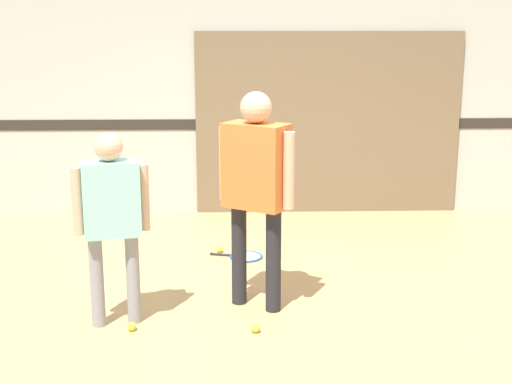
% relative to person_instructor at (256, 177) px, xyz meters
% --- Properties ---
extents(ground_plane, '(16.00, 16.00, 0.00)m').
position_rel_person_instructor_xyz_m(ground_plane, '(0.19, 0.11, -1.04)').
color(ground_plane, tan).
extents(wall_back, '(16.00, 0.07, 3.20)m').
position_rel_person_instructor_xyz_m(wall_back, '(0.19, 2.87, 0.55)').
color(wall_back, beige).
rests_on(wall_back, ground_plane).
extents(wall_panel, '(3.01, 0.05, 2.06)m').
position_rel_person_instructor_xyz_m(wall_panel, '(0.90, 2.81, -0.01)').
color(wall_panel, '#756047').
rests_on(wall_panel, ground_plane).
extents(person_instructor, '(0.56, 0.47, 1.69)m').
position_rel_person_instructor_xyz_m(person_instructor, '(0.00, 0.00, 0.00)').
color(person_instructor, '#232328').
rests_on(person_instructor, ground_plane).
extents(person_student_left, '(0.53, 0.31, 1.43)m').
position_rel_person_instructor_xyz_m(person_student_left, '(-1.04, -0.29, -0.16)').
color(person_student_left, gray).
rests_on(person_student_left, ground_plane).
extents(racket_spare_on_floor, '(0.54, 0.38, 0.03)m').
position_rel_person_instructor_xyz_m(racket_spare_on_floor, '(-0.08, 1.18, -1.03)').
color(racket_spare_on_floor, blue).
rests_on(racket_spare_on_floor, ground_plane).
extents(tennis_ball_near_instructor, '(0.07, 0.07, 0.07)m').
position_rel_person_instructor_xyz_m(tennis_ball_near_instructor, '(-0.02, -0.48, -1.01)').
color(tennis_ball_near_instructor, '#CCE038').
rests_on(tennis_ball_near_instructor, ground_plane).
extents(tennis_ball_by_spare_racket, '(0.07, 0.07, 0.07)m').
position_rel_person_instructor_xyz_m(tennis_ball_by_spare_racket, '(-0.31, 1.33, -1.01)').
color(tennis_ball_by_spare_racket, '#CCE038').
rests_on(tennis_ball_by_spare_racket, ground_plane).
extents(tennis_ball_stray_left, '(0.07, 0.07, 0.07)m').
position_rel_person_instructor_xyz_m(tennis_ball_stray_left, '(-0.91, -0.43, -1.01)').
color(tennis_ball_stray_left, '#CCE038').
rests_on(tennis_ball_stray_left, ground_plane).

